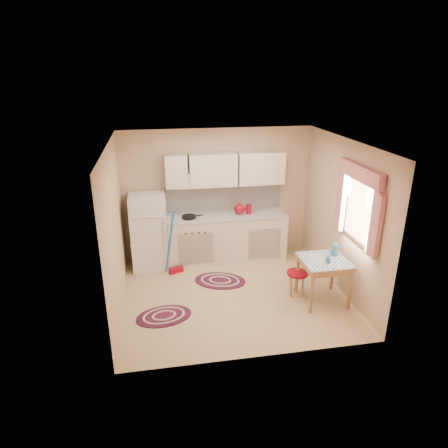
{
  "coord_description": "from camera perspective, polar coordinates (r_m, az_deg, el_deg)",
  "views": [
    {
      "loc": [
        -1.16,
        -5.67,
        3.48
      ],
      "look_at": [
        -0.11,
        0.25,
        1.15
      ],
      "focal_mm": 32.0,
      "sensor_mm": 36.0,
      "label": 1
    }
  ],
  "objects": [
    {
      "name": "mug",
      "position": [
        6.32,
        14.67,
        -5.0
      ],
      "size": [
        0.08,
        0.08,
        0.1
      ],
      "primitive_type": "cylinder",
      "rotation": [
        0.0,
        0.0,
        0.09
      ],
      "color": "teal",
      "rests_on": "table"
    },
    {
      "name": "red_canister",
      "position": [
        7.59,
        3.56,
        2.05
      ],
      "size": [
        0.11,
        0.11,
        0.16
      ],
      "primitive_type": "cylinder",
      "rotation": [
        0.0,
        0.0,
        -0.01
      ],
      "color": "maroon",
      "rests_on": "countertop"
    },
    {
      "name": "fridge",
      "position": [
        7.46,
        -10.65,
        -1.11
      ],
      "size": [
        0.65,
        0.6,
        1.4
      ],
      "primitive_type": "cube",
      "color": "white",
      "rests_on": "ground"
    },
    {
      "name": "table",
      "position": [
        6.58,
        13.92,
        -7.84
      ],
      "size": [
        0.72,
        0.72,
        0.72
      ],
      "primitive_type": "cube",
      "color": "tan",
      "rests_on": "ground"
    },
    {
      "name": "coffee_pot",
      "position": [
        6.55,
        15.56,
        -3.37
      ],
      "size": [
        0.15,
        0.13,
        0.26
      ],
      "primitive_type": null,
      "rotation": [
        0.0,
        0.0,
        0.16
      ],
      "color": "teal",
      "rests_on": "table"
    },
    {
      "name": "countertop",
      "position": [
        7.54,
        0.38,
        1.15
      ],
      "size": [
        2.27,
        0.62,
        0.04
      ],
      "primitive_type": "cube",
      "color": "#B1AEA8",
      "rests_on": "base_cabinets"
    },
    {
      "name": "broom",
      "position": [
        7.18,
        -7.04,
        -2.67
      ],
      "size": [
        0.3,
        0.2,
        1.2
      ],
      "primitive_type": null,
      "rotation": [
        0.0,
        0.0,
        0.31
      ],
      "color": "blue",
      "rests_on": "ground"
    },
    {
      "name": "stool",
      "position": [
        6.71,
        10.35,
        -8.39
      ],
      "size": [
        0.44,
        0.44,
        0.42
      ],
      "primitive_type": "cylinder",
      "rotation": [
        0.0,
        0.0,
        -0.3
      ],
      "color": "maroon",
      "rests_on": "ground"
    },
    {
      "name": "rug_left",
      "position": [
        6.25,
        -8.57,
        -12.89
      ],
      "size": [
        0.93,
        0.7,
        0.02
      ],
      "primitive_type": null,
      "rotation": [
        0.0,
        0.0,
        0.17
      ],
      "color": "maroon",
      "rests_on": "ground"
    },
    {
      "name": "room_shell",
      "position": [
        6.34,
        2.38,
        3.84
      ],
      "size": [
        3.64,
        3.6,
        2.52
      ],
      "color": "#CDB383",
      "rests_on": "ground"
    },
    {
      "name": "rug_center",
      "position": [
        7.11,
        -0.57,
        -8.1
      ],
      "size": [
        1.06,
        0.88,
        0.02
      ],
      "primitive_type": null,
      "rotation": [
        0.0,
        0.0,
        -0.35
      ],
      "color": "maroon",
      "rests_on": "ground"
    },
    {
      "name": "base_cabinets",
      "position": [
        7.71,
        0.37,
        -2.06
      ],
      "size": [
        2.25,
        0.6,
        0.88
      ],
      "primitive_type": "cube",
      "color": "silver",
      "rests_on": "ground"
    },
    {
      "name": "frying_pan",
      "position": [
        7.39,
        -5.04,
        1.01
      ],
      "size": [
        0.31,
        0.31,
        0.05
      ],
      "primitive_type": "cylinder",
      "rotation": [
        0.0,
        0.0,
        0.22
      ],
      "color": "black",
      "rests_on": "countertop"
    },
    {
      "name": "red_kettle",
      "position": [
        7.54,
        2.18,
        2.18
      ],
      "size": [
        0.26,
        0.24,
        0.22
      ],
      "primitive_type": null,
      "rotation": [
        0.0,
        0.0,
        -0.23
      ],
      "color": "maroon",
      "rests_on": "countertop"
    }
  ]
}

